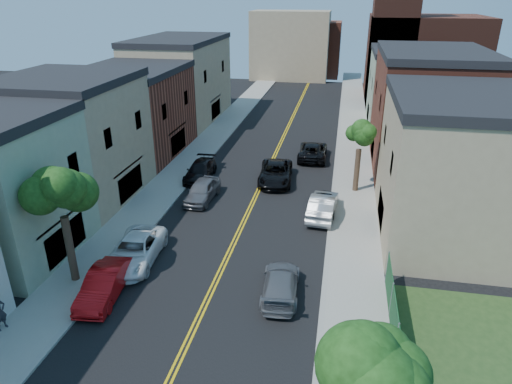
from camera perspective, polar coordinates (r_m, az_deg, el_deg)
The scene contains 27 objects.
sidewalk_left at distance 50.14m, azimuth -6.25°, elevation 6.03°, with size 3.20×100.00×0.15m, color gray.
sidewalk_right at distance 48.09m, azimuth 12.15°, elevation 4.85°, with size 3.20×100.00×0.15m, color gray.
curb_left at distance 49.67m, azimuth -4.31°, elevation 5.94°, with size 0.30×100.00×0.15m, color gray.
curb_right at distance 48.06m, azimuth 10.06°, elevation 5.01°, with size 0.30×100.00×0.15m, color gray.
bldg_left_tan_near at distance 38.31m, azimuth -21.95°, elevation 5.75°, with size 9.00×10.00×9.00m, color #998466.
bldg_left_brick at distance 47.68m, azimuth -15.00°, elevation 9.34°, with size 9.00×12.00×8.00m, color brown.
bldg_left_tan_far at distance 60.15m, azimuth -9.38°, elevation 13.43°, with size 9.00×16.00×9.50m, color #998466.
bldg_right_tan at distance 32.40m, azimuth 23.79°, elevation 2.32°, with size 9.00×12.00×9.00m, color #998466.
bldg_right_brick at distance 45.44m, azimuth 20.49°, elevation 9.27°, with size 9.00×14.00×10.00m, color brown.
bldg_right_palegrn at distance 59.14m, azimuth 18.48°, elevation 11.88°, with size 9.00×12.00×8.50m, color gray.
church at distance 73.79m, azimuth 19.36°, elevation 16.30°, with size 16.20×14.20×22.60m.
backdrop_left at distance 88.70m, azimuth 4.29°, elevation 17.75°, with size 14.00×8.00×12.00m, color #998466.
backdrop_center at distance 92.40m, azimuth 7.16°, elevation 17.25°, with size 10.00×8.00×10.00m, color brown.
fence_right at distance 20.93m, azimuth 17.48°, elevation -20.13°, with size 0.04×15.00×1.90m, color #143F1E.
tree_left_mid at distance 25.76m, azimuth -23.61°, elevation 2.05°, with size 5.20×5.20×9.29m.
tree_right_corner at distance 12.56m, azimuth 16.01°, elevation -16.54°, with size 5.80×5.80×10.35m.
tree_right_far at distance 36.89m, azimuth 13.01°, elevation 8.27°, with size 4.40×4.40×8.03m.
red_sedan at distance 26.36m, azimuth -18.41°, elevation -10.90°, with size 1.66×4.75×1.57m, color #BA0C0E.
white_pickup at distance 28.96m, azimuth -14.84°, elevation -7.04°, with size 2.64×5.72×1.59m, color white.
grey_car_left at distance 36.32m, azimuth -6.74°, elevation 0.19°, with size 1.92×4.77×1.63m, color #56585D.
black_car_left at distance 40.50m, azimuth -6.96°, elevation 2.64°, with size 2.12×5.22×1.52m, color black.
grey_car_right at distance 25.31m, azimuth 3.08°, elevation -11.35°, with size 1.96×4.82×1.40m, color slate.
black_car_right at distance 34.47m, azimuth 8.39°, elevation -1.28°, with size 1.87×4.66×1.59m, color black.
silver_car_right at distance 33.81m, azimuth 8.33°, elevation -1.69°, with size 1.80×5.16×1.70m, color #A3A7AA.
dark_car_right_far at distance 45.63m, azimuth 7.09°, elevation 5.14°, with size 2.65×5.75×1.60m, color black.
black_suv_lane at distance 39.60m, azimuth 2.46°, elevation 2.40°, with size 2.74×5.94×1.65m, color black.
pedestrian_right at distance 21.39m, azimuth 16.17°, elevation -19.17°, with size 0.83×0.65×1.71m, color #A51924.
Camera 1 is at (6.39, -5.60, 15.26)m, focal length 32.09 mm.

